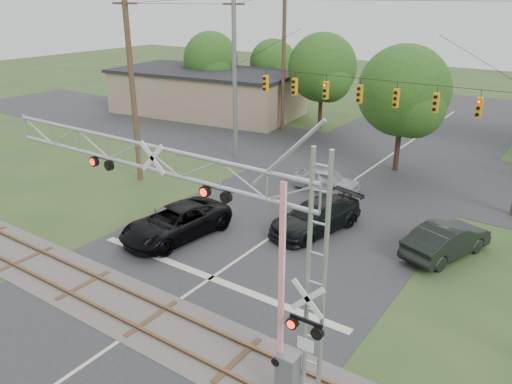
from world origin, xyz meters
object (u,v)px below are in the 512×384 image
Objects in this scene: crossing_gantry at (202,222)px; car_dark at (316,216)px; traffic_signal_span at (373,94)px; pickup_black at (176,222)px; sedan_silver at (327,180)px; commercial_building at (207,92)px.

car_dark is (-1.61, 10.53, -4.18)m from crossing_gantry.
pickup_black is at bearing -111.18° from traffic_signal_span.
car_dark reaches higher than sedan_silver.
sedan_silver is (-3.70, 15.93, -4.28)m from crossing_gantry.
pickup_black is (-6.98, 5.95, -4.17)m from crossing_gantry.
crossing_gantry reaches higher than sedan_silver.
traffic_signal_span is 9.28m from car_dark.
crossing_gantry is at bearing -57.27° from commercial_building.
traffic_signal_span reaches higher than crossing_gantry.
pickup_black reaches higher than sedan_silver.
pickup_black is 10.50m from sedan_silver.
commercial_building reaches higher than pickup_black.
traffic_signal_span is (-2.17, 18.36, 0.76)m from crossing_gantry.
traffic_signal_span is 0.99× the size of commercial_building.
crossing_gantry is 2.28× the size of pickup_black.
crossing_gantry is 10.07m from pickup_black.
commercial_building is at bearing 134.27° from pickup_black.
pickup_black is 7.06m from car_dark.
traffic_signal_span is 5.81m from sedan_silver.
commercial_building reaches higher than car_dark.
pickup_black is 1.43× the size of sedan_silver.
sedan_silver is at bearing 125.52° from car_dark.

